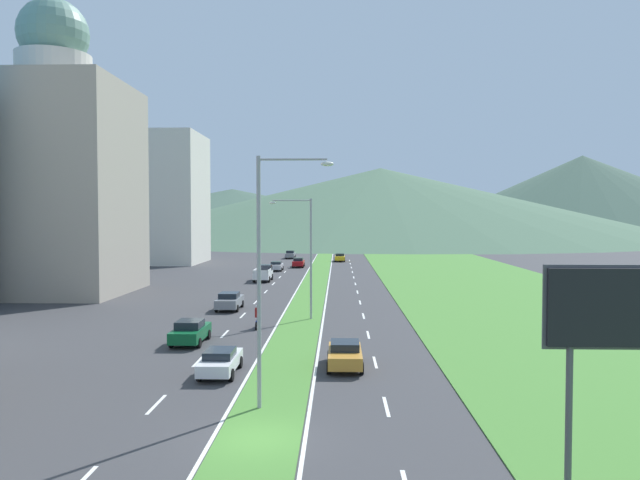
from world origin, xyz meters
TOP-DOWN VIEW (x-y plane):
  - ground_plane at (0.00, 0.00)m, footprint 600.00×600.00m
  - grass_median at (0.00, 60.00)m, footprint 3.20×240.00m
  - grass_verge_right at (20.60, 60.00)m, footprint 24.00×240.00m
  - lane_dash_left_3 at (-5.10, 4.15)m, footprint 0.16×2.80m
  - lane_dash_left_4 at (-5.10, 12.20)m, footprint 0.16×2.80m
  - lane_dash_left_5 at (-5.10, 20.25)m, footprint 0.16×2.80m
  - lane_dash_left_6 at (-5.10, 28.30)m, footprint 0.16×2.80m
  - lane_dash_left_7 at (-5.10, 36.35)m, footprint 0.16×2.80m
  - lane_dash_left_8 at (-5.10, 44.40)m, footprint 0.16×2.80m
  - lane_dash_left_9 at (-5.10, 52.46)m, footprint 0.16×2.80m
  - lane_dash_left_10 at (-5.10, 60.51)m, footprint 0.16×2.80m
  - lane_dash_left_11 at (-5.10, 68.56)m, footprint 0.16×2.80m
  - lane_dash_left_12 at (-5.10, 76.61)m, footprint 0.16×2.80m
  - lane_dash_left_13 at (-5.10, 84.66)m, footprint 0.16×2.80m
  - lane_dash_left_14 at (-5.10, 92.71)m, footprint 0.16×2.80m
  - lane_dash_right_3 at (5.10, 4.15)m, footprint 0.16×2.80m
  - lane_dash_right_4 at (5.10, 12.20)m, footprint 0.16×2.80m
  - lane_dash_right_5 at (5.10, 20.25)m, footprint 0.16×2.80m
  - lane_dash_right_6 at (5.10, 28.30)m, footprint 0.16×2.80m
  - lane_dash_right_7 at (5.10, 36.35)m, footprint 0.16×2.80m
  - lane_dash_right_8 at (5.10, 44.40)m, footprint 0.16×2.80m
  - lane_dash_right_9 at (5.10, 52.46)m, footprint 0.16×2.80m
  - lane_dash_right_10 at (5.10, 60.51)m, footprint 0.16×2.80m
  - lane_dash_right_11 at (5.10, 68.56)m, footprint 0.16×2.80m
  - lane_dash_right_12 at (5.10, 76.61)m, footprint 0.16×2.80m
  - lane_dash_right_13 at (5.10, 84.66)m, footprint 0.16×2.80m
  - lane_dash_right_14 at (5.10, 92.71)m, footprint 0.16×2.80m
  - edge_line_median_left at (-1.75, 60.00)m, footprint 0.16×240.00m
  - edge_line_median_right at (1.75, 60.00)m, footprint 0.16×240.00m
  - domed_building at (-27.71, 42.51)m, footprint 15.48×15.48m
  - midrise_colored at (-29.49, 85.80)m, footprint 15.52×15.52m
  - hill_far_left at (-50.77, 281.95)m, footprint 227.57×227.57m
  - hill_far_center at (20.17, 225.19)m, footprint 229.01×229.01m
  - hill_far_right at (117.63, 265.47)m, footprint 165.34×165.34m
  - street_lamp_near at (-0.11, 3.67)m, footprint 3.31×0.28m
  - street_lamp_mid at (0.38, 26.51)m, footprint 3.48×0.29m
  - billboard_roadside at (11.32, -4.62)m, footprint 4.82×0.28m
  - car_0 at (-3.64, 77.30)m, footprint 1.92×4.77m
  - car_1 at (3.35, 10.96)m, footprint 1.97×4.30m
  - car_2 at (-3.26, 9.35)m, footprint 1.86×4.40m
  - car_3 at (-6.76, 17.00)m, footprint 2.00×4.47m
  - car_4 at (-6.61, 70.49)m, footprint 1.92×4.59m
  - car_6 at (-6.65, 97.93)m, footprint 1.90×4.78m
  - car_7 at (3.25, 90.32)m, footprint 1.96×4.54m
  - car_8 at (-6.79, 31.46)m, footprint 2.04×4.58m
  - pickup_truck_0 at (-6.78, 55.83)m, footprint 2.18×5.40m
  - motorcycle_rider at (-3.04, 22.46)m, footprint 0.36×2.00m

SIDE VIEW (x-z plane):
  - ground_plane at x=0.00m, z-range 0.00..0.00m
  - lane_dash_left_3 at x=-5.10m, z-range 0.00..0.01m
  - lane_dash_left_4 at x=-5.10m, z-range 0.00..0.01m
  - lane_dash_left_5 at x=-5.10m, z-range 0.00..0.01m
  - lane_dash_left_6 at x=-5.10m, z-range 0.00..0.01m
  - lane_dash_left_7 at x=-5.10m, z-range 0.00..0.01m
  - lane_dash_left_8 at x=-5.10m, z-range 0.00..0.01m
  - lane_dash_left_9 at x=-5.10m, z-range 0.00..0.01m
  - lane_dash_left_10 at x=-5.10m, z-range 0.00..0.01m
  - lane_dash_left_11 at x=-5.10m, z-range 0.00..0.01m
  - lane_dash_left_12 at x=-5.10m, z-range 0.00..0.01m
  - lane_dash_left_13 at x=-5.10m, z-range 0.00..0.01m
  - lane_dash_left_14 at x=-5.10m, z-range 0.00..0.01m
  - lane_dash_right_3 at x=5.10m, z-range 0.00..0.01m
  - lane_dash_right_4 at x=5.10m, z-range 0.00..0.01m
  - lane_dash_right_5 at x=5.10m, z-range 0.00..0.01m
  - lane_dash_right_6 at x=5.10m, z-range 0.00..0.01m
  - lane_dash_right_7 at x=5.10m, z-range 0.00..0.01m
  - lane_dash_right_8 at x=5.10m, z-range 0.00..0.01m
  - lane_dash_right_9 at x=5.10m, z-range 0.00..0.01m
  - lane_dash_right_10 at x=5.10m, z-range 0.00..0.01m
  - lane_dash_right_11 at x=5.10m, z-range 0.00..0.01m
  - lane_dash_right_12 at x=5.10m, z-range 0.00..0.01m
  - lane_dash_right_13 at x=5.10m, z-range 0.00..0.01m
  - lane_dash_right_14 at x=5.10m, z-range 0.00..0.01m
  - edge_line_median_left at x=-1.75m, z-range 0.00..0.01m
  - edge_line_median_right at x=1.75m, z-range 0.00..0.01m
  - grass_median at x=0.00m, z-range 0.00..0.06m
  - grass_verge_right at x=20.60m, z-range 0.00..0.06m
  - car_2 at x=-3.26m, z-range 0.03..1.38m
  - car_1 at x=3.35m, z-range 0.03..1.46m
  - motorcycle_rider at x=-3.04m, z-range -0.15..1.65m
  - car_4 at x=-6.61m, z-range 0.03..1.47m
  - car_7 at x=3.25m, z-range 0.02..1.50m
  - car_0 at x=-3.64m, z-range 0.01..1.56m
  - car_3 at x=-6.76m, z-range 0.01..1.57m
  - car_8 at x=-6.79m, z-range 0.02..1.58m
  - car_6 at x=-6.65m, z-range 0.01..1.61m
  - pickup_truck_0 at x=-6.78m, z-range -0.02..1.98m
  - billboard_roadside at x=11.32m, z-range 1.83..8.80m
  - street_lamp_mid at x=0.38m, z-range 0.76..10.59m
  - street_lamp_near at x=-0.11m, z-range 0.76..11.71m
  - hill_far_left at x=-50.77m, z-range 0.00..22.37m
  - midrise_colored at x=-29.49m, z-range 0.00..23.22m
  - domed_building at x=-27.71m, z-range -2.95..28.80m
  - hill_far_center at x=20.17m, z-range 0.00..28.23m
  - hill_far_right at x=117.63m, z-range 0.00..37.15m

